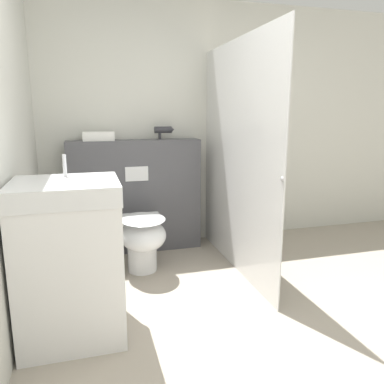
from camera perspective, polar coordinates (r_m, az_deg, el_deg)
The scene contains 8 objects.
ground_plane at distance 2.34m, azimuth 11.08°, elevation -24.74°, with size 12.00×12.00×0.00m, color #9E9384.
wall_back at distance 3.98m, azimuth -2.88°, elevation 10.06°, with size 8.00×0.06×2.50m.
partition_panel at distance 3.80m, azimuth -8.54°, elevation -0.62°, with size 1.29×0.25×1.12m.
shower_glass at distance 3.28m, azimuth 6.80°, elevation 5.07°, with size 0.04×1.68×1.99m.
toilet at distance 3.32m, azimuth -7.58°, elevation -6.92°, with size 0.39×0.59×0.51m.
sink_vanity at distance 2.45m, azimuth -18.09°, elevation -9.86°, with size 0.62×0.56×1.14m.
hair_drier at distance 3.79m, azimuth -4.32°, elevation 9.39°, with size 0.20×0.07×0.13m.
folded_towel at distance 3.70m, azimuth -14.08°, elevation 8.24°, with size 0.29×0.17×0.08m.
Camera 1 is at (-0.89, -1.65, 1.40)m, focal length 35.00 mm.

